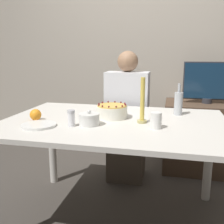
{
  "coord_description": "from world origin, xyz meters",
  "views": [
    {
      "loc": [
        0.37,
        -1.69,
        1.22
      ],
      "look_at": [
        -0.03,
        0.07,
        0.81
      ],
      "focal_mm": 42.0,
      "sensor_mm": 36.0,
      "label": 1
    }
  ],
  "objects_px": {
    "candle": "(142,104)",
    "cake": "(112,111)",
    "person_man_blue_shirt": "(127,125)",
    "tv_monitor": "(208,82)",
    "sugar_bowl": "(89,119)",
    "bottle": "(178,103)",
    "sugar_shaker": "(71,118)"
  },
  "relations": [
    {
      "from": "sugar_shaker",
      "to": "tv_monitor",
      "type": "distance_m",
      "value": 1.61
    },
    {
      "from": "person_man_blue_shirt",
      "to": "candle",
      "type": "bearing_deg",
      "value": 106.89
    },
    {
      "from": "candle",
      "to": "bottle",
      "type": "xyz_separation_m",
      "value": [
        0.24,
        0.29,
        -0.03
      ]
    },
    {
      "from": "cake",
      "to": "sugar_bowl",
      "type": "distance_m",
      "value": 0.24
    },
    {
      "from": "sugar_bowl",
      "to": "tv_monitor",
      "type": "relative_size",
      "value": 0.27
    },
    {
      "from": "cake",
      "to": "tv_monitor",
      "type": "xyz_separation_m",
      "value": [
        0.76,
        1.02,
        0.12
      ]
    },
    {
      "from": "cake",
      "to": "candle",
      "type": "height_order",
      "value": "candle"
    },
    {
      "from": "tv_monitor",
      "to": "sugar_shaker",
      "type": "bearing_deg",
      "value": -126.68
    },
    {
      "from": "sugar_bowl",
      "to": "tv_monitor",
      "type": "distance_m",
      "value": 1.51
    },
    {
      "from": "person_man_blue_shirt",
      "to": "tv_monitor",
      "type": "bearing_deg",
      "value": -154.19
    },
    {
      "from": "sugar_shaker",
      "to": "candle",
      "type": "distance_m",
      "value": 0.47
    },
    {
      "from": "candle",
      "to": "cake",
      "type": "bearing_deg",
      "value": 158.96
    },
    {
      "from": "sugar_bowl",
      "to": "bottle",
      "type": "xyz_separation_m",
      "value": [
        0.56,
        0.42,
        0.05
      ]
    },
    {
      "from": "candle",
      "to": "sugar_shaker",
      "type": "bearing_deg",
      "value": -156.2
    },
    {
      "from": "tv_monitor",
      "to": "candle",
      "type": "bearing_deg",
      "value": -116.0
    },
    {
      "from": "sugar_shaker",
      "to": "sugar_bowl",
      "type": "bearing_deg",
      "value": 28.48
    },
    {
      "from": "cake",
      "to": "candle",
      "type": "bearing_deg",
      "value": -21.04
    },
    {
      "from": "sugar_shaker",
      "to": "tv_monitor",
      "type": "relative_size",
      "value": 0.21
    },
    {
      "from": "cake",
      "to": "person_man_blue_shirt",
      "type": "height_order",
      "value": "person_man_blue_shirt"
    },
    {
      "from": "candle",
      "to": "tv_monitor",
      "type": "xyz_separation_m",
      "value": [
        0.54,
        1.1,
        0.04
      ]
    },
    {
      "from": "person_man_blue_shirt",
      "to": "tv_monitor",
      "type": "height_order",
      "value": "person_man_blue_shirt"
    },
    {
      "from": "person_man_blue_shirt",
      "to": "sugar_bowl",
      "type": "bearing_deg",
      "value": 83.45
    },
    {
      "from": "cake",
      "to": "person_man_blue_shirt",
      "type": "distance_m",
      "value": 0.71
    },
    {
      "from": "bottle",
      "to": "tv_monitor",
      "type": "xyz_separation_m",
      "value": [
        0.3,
        0.82,
        0.08
      ]
    },
    {
      "from": "sugar_shaker",
      "to": "candle",
      "type": "bearing_deg",
      "value": 23.8
    },
    {
      "from": "cake",
      "to": "sugar_bowl",
      "type": "relative_size",
      "value": 1.6
    },
    {
      "from": "cake",
      "to": "tv_monitor",
      "type": "distance_m",
      "value": 1.28
    },
    {
      "from": "sugar_bowl",
      "to": "candle",
      "type": "xyz_separation_m",
      "value": [
        0.32,
        0.13,
        0.08
      ]
    },
    {
      "from": "cake",
      "to": "sugar_shaker",
      "type": "relative_size",
      "value": 2.06
    },
    {
      "from": "sugar_bowl",
      "to": "bottle",
      "type": "relative_size",
      "value": 0.58
    },
    {
      "from": "sugar_shaker",
      "to": "tv_monitor",
      "type": "bearing_deg",
      "value": 53.32
    },
    {
      "from": "sugar_bowl",
      "to": "candle",
      "type": "height_order",
      "value": "candle"
    }
  ]
}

